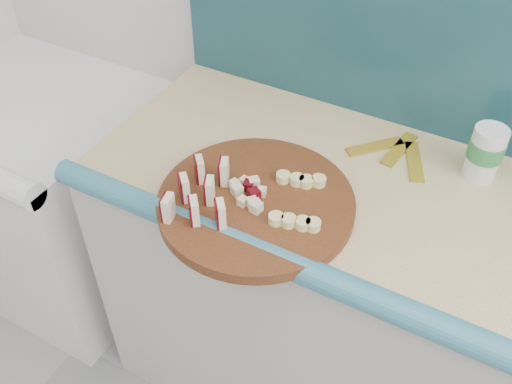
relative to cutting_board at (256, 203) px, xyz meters
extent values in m
cube|color=beige|center=(0.63, 0.19, -0.48)|extent=(2.20, 0.60, 0.88)
cube|color=white|center=(-0.92, 0.19, -0.52)|extent=(0.70, 0.70, 0.80)
cylinder|color=#47240F|center=(0.00, 0.00, 0.00)|extent=(0.57, 0.57, 0.03)
cube|color=#F5E9C4|center=(-0.13, -0.14, 0.04)|extent=(0.03, 0.04, 0.06)
cube|color=#4D050D|center=(-0.14, -0.15, 0.04)|extent=(0.02, 0.04, 0.06)
cube|color=#F5E9C4|center=(-0.14, -0.07, 0.04)|extent=(0.03, 0.04, 0.06)
cube|color=#4D050D|center=(-0.15, -0.08, 0.04)|extent=(0.02, 0.04, 0.06)
cube|color=#F5E9C4|center=(-0.14, 0.00, 0.04)|extent=(0.03, 0.04, 0.06)
cube|color=#4D050D|center=(-0.15, -0.01, 0.04)|extent=(0.02, 0.04, 0.06)
cube|color=#F5E9C4|center=(-0.08, -0.12, 0.04)|extent=(0.03, 0.04, 0.06)
cube|color=#4D050D|center=(-0.09, -0.13, 0.04)|extent=(0.02, 0.04, 0.06)
cube|color=#F5E9C4|center=(-0.08, -0.05, 0.04)|extent=(0.03, 0.04, 0.06)
cube|color=#4D050D|center=(-0.09, -0.06, 0.04)|extent=(0.02, 0.04, 0.06)
cube|color=#F5E9C4|center=(-0.09, 0.01, 0.04)|extent=(0.03, 0.04, 0.06)
cube|color=#4D050D|center=(-0.10, 0.01, 0.04)|extent=(0.02, 0.04, 0.06)
cube|color=#F5E9C4|center=(-0.03, -0.10, 0.04)|extent=(0.03, 0.04, 0.06)
cube|color=#4D050D|center=(-0.04, -0.11, 0.04)|extent=(0.02, 0.04, 0.06)
cube|color=#F6EAC4|center=(-0.02, -0.01, 0.02)|extent=(0.02, 0.02, 0.02)
cube|color=#F6EAC4|center=(-0.01, 0.01, 0.02)|extent=(0.02, 0.02, 0.02)
cube|color=#4D050D|center=(-0.02, 0.02, 0.02)|extent=(0.02, 0.02, 0.02)
cube|color=#F6EAC4|center=(-0.03, 0.00, 0.02)|extent=(0.02, 0.02, 0.02)
cube|color=#F6EAC4|center=(-0.04, 0.00, 0.02)|extent=(0.02, 0.02, 0.02)
cube|color=#F6EAC4|center=(-0.05, -0.01, 0.02)|extent=(0.02, 0.02, 0.02)
cube|color=#F6EAC4|center=(-0.04, -0.02, 0.02)|extent=(0.02, 0.02, 0.02)
cube|color=#F6EAC4|center=(-0.03, -0.03, 0.02)|extent=(0.02, 0.02, 0.02)
cube|color=#4D050D|center=(-0.02, -0.04, 0.02)|extent=(0.02, 0.02, 0.02)
cube|color=#F6EAC4|center=(-0.01, -0.02, 0.02)|extent=(0.02, 0.02, 0.02)
cube|color=#F6EAC4|center=(0.00, -0.01, 0.02)|extent=(0.02, 0.02, 0.02)
cylinder|color=#F1E593|center=(0.07, -0.04, 0.02)|extent=(0.03, 0.03, 0.02)
cylinder|color=#F1E593|center=(0.10, -0.03, 0.02)|extent=(0.03, 0.03, 0.02)
cylinder|color=#F1E593|center=(0.12, -0.03, 0.02)|extent=(0.03, 0.03, 0.02)
cylinder|color=#F1E593|center=(0.15, -0.02, 0.02)|extent=(0.03, 0.03, 0.02)
cylinder|color=#F1E593|center=(0.03, 0.08, 0.02)|extent=(0.03, 0.03, 0.02)
cylinder|color=#F1E593|center=(0.05, 0.09, 0.02)|extent=(0.03, 0.03, 0.02)
cylinder|color=#F1E593|center=(0.08, 0.10, 0.02)|extent=(0.03, 0.03, 0.02)
cylinder|color=#F1E593|center=(0.10, 0.11, 0.02)|extent=(0.03, 0.03, 0.02)
cylinder|color=white|center=(0.41, 0.36, 0.05)|extent=(0.08, 0.08, 0.13)
cylinder|color=#308445|center=(0.41, 0.36, 0.06)|extent=(0.08, 0.08, 0.04)
cube|color=gold|center=(0.16, 0.34, -0.01)|extent=(0.13, 0.14, 0.01)
cube|color=gold|center=(0.22, 0.36, -0.01)|extent=(0.05, 0.16, 0.01)
cube|color=gold|center=(0.26, 0.33, -0.01)|extent=(0.09, 0.15, 0.01)
camera|label=1|loc=(0.44, -0.80, 0.88)|focal=40.00mm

